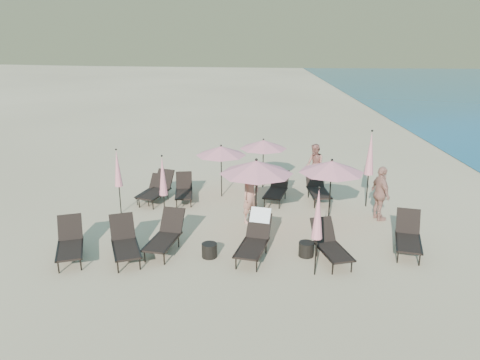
{
  "coord_description": "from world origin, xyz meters",
  "views": [
    {
      "loc": [
        -0.74,
        -12.19,
        6.07
      ],
      "look_at": [
        -0.8,
        3.5,
        1.1
      ],
      "focal_mm": 35.0,
      "sensor_mm": 36.0,
      "label": 1
    }
  ],
  "objects_px": {
    "lounger_8": "(184,189)",
    "beachgoer_a": "(250,196)",
    "umbrella_open_2": "(221,151)",
    "lounger_3": "(255,237)",
    "lounger_6": "(157,189)",
    "umbrella_closed_0": "(318,214)",
    "umbrella_closed_3": "(163,176)",
    "side_table_0": "(209,250)",
    "umbrella_open_3": "(263,144)",
    "side_table_1": "(306,249)",
    "umbrella_closed_1": "(370,154)",
    "lounger_7": "(152,190)",
    "lounger_10": "(318,188)",
    "lounger_0": "(70,242)",
    "umbrella_open_1": "(332,167)",
    "umbrella_open_0": "(256,167)",
    "lounger_4": "(330,244)",
    "beachgoer_c": "(381,194)",
    "lounger_2": "(165,235)",
    "lounger_5": "(408,236)",
    "beachgoer_b": "(315,164)",
    "lounger_9": "(277,189)",
    "lounger_1": "(125,242)",
    "umbrella_closed_2": "(118,169)"
  },
  "relations": [
    {
      "from": "lounger_7",
      "to": "umbrella_open_0",
      "type": "distance_m",
      "value": 5.21
    },
    {
      "from": "lounger_9",
      "to": "beachgoer_a",
      "type": "height_order",
      "value": "beachgoer_a"
    },
    {
      "from": "umbrella_open_1",
      "to": "umbrella_open_3",
      "type": "xyz_separation_m",
      "value": [
        -2.0,
        3.91,
        -0.19
      ]
    },
    {
      "from": "umbrella_closed_3",
      "to": "side_table_0",
      "type": "distance_m",
      "value": 3.26
    },
    {
      "from": "lounger_4",
      "to": "side_table_1",
      "type": "xyz_separation_m",
      "value": [
        -0.62,
        0.22,
        -0.26
      ]
    },
    {
      "from": "beachgoer_a",
      "to": "lounger_0",
      "type": "bearing_deg",
      "value": 165.61
    },
    {
      "from": "beachgoer_a",
      "to": "umbrella_open_1",
      "type": "bearing_deg",
      "value": -46.85
    },
    {
      "from": "umbrella_closed_2",
      "to": "umbrella_closed_3",
      "type": "bearing_deg",
      "value": -28.57
    },
    {
      "from": "lounger_4",
      "to": "beachgoer_a",
      "type": "relative_size",
      "value": 1.01
    },
    {
      "from": "umbrella_open_2",
      "to": "lounger_3",
      "type": "bearing_deg",
      "value": -76.94
    },
    {
      "from": "lounger_5",
      "to": "beachgoer_c",
      "type": "xyz_separation_m",
      "value": [
        -0.16,
        2.4,
        0.45
      ]
    },
    {
      "from": "lounger_7",
      "to": "side_table_0",
      "type": "height_order",
      "value": "lounger_7"
    },
    {
      "from": "lounger_2",
      "to": "umbrella_closed_2",
      "type": "height_order",
      "value": "umbrella_closed_2"
    },
    {
      "from": "umbrella_closed_1",
      "to": "umbrella_open_0",
      "type": "bearing_deg",
      "value": -149.97
    },
    {
      "from": "beachgoer_c",
      "to": "umbrella_open_3",
      "type": "bearing_deg",
      "value": 35.86
    },
    {
      "from": "lounger_5",
      "to": "beachgoer_a",
      "type": "xyz_separation_m",
      "value": [
        -4.51,
        2.17,
        0.42
      ]
    },
    {
      "from": "lounger_9",
      "to": "side_table_0",
      "type": "xyz_separation_m",
      "value": [
        -2.22,
        -4.65,
        -0.27
      ]
    },
    {
      "from": "side_table_1",
      "to": "lounger_3",
      "type": "bearing_deg",
      "value": 177.54
    },
    {
      "from": "lounger_5",
      "to": "lounger_0",
      "type": "bearing_deg",
      "value": -161.14
    },
    {
      "from": "lounger_5",
      "to": "umbrella_closed_3",
      "type": "distance_m",
      "value": 7.71
    },
    {
      "from": "beachgoer_b",
      "to": "lounger_4",
      "type": "bearing_deg",
      "value": -22.43
    },
    {
      "from": "lounger_0",
      "to": "side_table_1",
      "type": "relative_size",
      "value": 4.4
    },
    {
      "from": "umbrella_open_3",
      "to": "side_table_1",
      "type": "relative_size",
      "value": 4.68
    },
    {
      "from": "lounger_1",
      "to": "beachgoer_b",
      "type": "height_order",
      "value": "beachgoer_b"
    },
    {
      "from": "lounger_6",
      "to": "umbrella_closed_1",
      "type": "xyz_separation_m",
      "value": [
        7.7,
        -0.52,
        1.49
      ]
    },
    {
      "from": "side_table_1",
      "to": "beachgoer_b",
      "type": "xyz_separation_m",
      "value": [
        1.2,
        6.64,
        0.64
      ]
    },
    {
      "from": "lounger_0",
      "to": "lounger_9",
      "type": "xyz_separation_m",
      "value": [
        6.11,
        4.73,
        -0.01
      ]
    },
    {
      "from": "lounger_5",
      "to": "umbrella_closed_1",
      "type": "distance_m",
      "value": 3.96
    },
    {
      "from": "lounger_8",
      "to": "umbrella_open_3",
      "type": "height_order",
      "value": "umbrella_open_3"
    },
    {
      "from": "umbrella_closed_1",
      "to": "umbrella_closed_3",
      "type": "height_order",
      "value": "umbrella_closed_1"
    },
    {
      "from": "lounger_8",
      "to": "beachgoer_a",
      "type": "distance_m",
      "value": 3.26
    },
    {
      "from": "lounger_10",
      "to": "beachgoer_b",
      "type": "xyz_separation_m",
      "value": [
        0.17,
        1.99,
        0.36
      ]
    },
    {
      "from": "lounger_0",
      "to": "side_table_1",
      "type": "xyz_separation_m",
      "value": [
        6.62,
        0.15,
        -0.27
      ]
    },
    {
      "from": "lounger_10",
      "to": "umbrella_closed_2",
      "type": "xyz_separation_m",
      "value": [
        -7.1,
        -1.37,
        1.14
      ]
    },
    {
      "from": "lounger_6",
      "to": "umbrella_closed_0",
      "type": "xyz_separation_m",
      "value": [
        5.08,
        -5.59,
        1.21
      ]
    },
    {
      "from": "lounger_9",
      "to": "lounger_6",
      "type": "bearing_deg",
      "value": -162.75
    },
    {
      "from": "lounger_6",
      "to": "side_table_0",
      "type": "xyz_separation_m",
      "value": [
        2.25,
        -4.58,
        -0.28
      ]
    },
    {
      "from": "lounger_0",
      "to": "side_table_1",
      "type": "bearing_deg",
      "value": -15.62
    },
    {
      "from": "beachgoer_a",
      "to": "umbrella_open_3",
      "type": "bearing_deg",
      "value": 39.3
    },
    {
      "from": "lounger_7",
      "to": "lounger_10",
      "type": "xyz_separation_m",
      "value": [
        6.26,
        -0.02,
        0.08
      ]
    },
    {
      "from": "umbrella_open_3",
      "to": "side_table_1",
      "type": "height_order",
      "value": "umbrella_open_3"
    },
    {
      "from": "beachgoer_c",
      "to": "lounger_8",
      "type": "bearing_deg",
      "value": 63.08
    },
    {
      "from": "lounger_8",
      "to": "beachgoer_c",
      "type": "relative_size",
      "value": 0.91
    },
    {
      "from": "lounger_4",
      "to": "side_table_1",
      "type": "distance_m",
      "value": 0.71
    },
    {
      "from": "lounger_6",
      "to": "lounger_8",
      "type": "height_order",
      "value": "lounger_6"
    },
    {
      "from": "lounger_2",
      "to": "lounger_5",
      "type": "distance_m",
      "value": 7.0
    },
    {
      "from": "umbrella_open_0",
      "to": "beachgoer_c",
      "type": "height_order",
      "value": "umbrella_open_0"
    },
    {
      "from": "lounger_0",
      "to": "umbrella_open_3",
      "type": "height_order",
      "value": "umbrella_open_3"
    },
    {
      "from": "lounger_6",
      "to": "umbrella_open_2",
      "type": "height_order",
      "value": "umbrella_open_2"
    },
    {
      "from": "lounger_0",
      "to": "lounger_5",
      "type": "height_order",
      "value": "lounger_5"
    }
  ]
}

